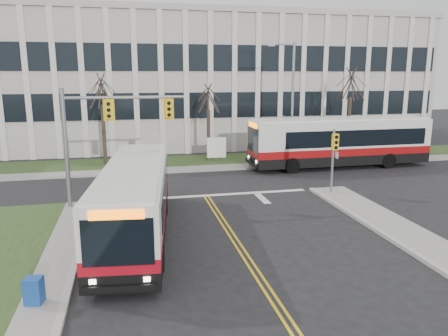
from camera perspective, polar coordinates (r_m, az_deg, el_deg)
ground at (r=17.60m, az=2.34°, el=-10.77°), size 120.00×120.00×0.00m
sidewalk_cross at (r=32.90m, az=4.08°, el=0.25°), size 44.00×1.60×0.14m
building_lawn at (r=35.55m, az=2.81°, el=1.15°), size 44.00×5.00×0.12m
office_building at (r=46.58m, az=-1.03°, el=11.14°), size 40.00×16.00×12.00m
mast_arm_signal at (r=23.02m, az=-15.98°, el=5.23°), size 6.11×0.38×6.20m
signal_pole_near at (r=25.63m, az=14.15°, el=2.03°), size 0.34×0.39×3.80m
signal_pole_far at (r=33.36m, az=7.68°, el=4.58°), size 0.34×0.39×3.80m
streetlight at (r=34.16m, az=8.68°, el=9.26°), size 2.15×0.25×9.20m
directory_sign at (r=34.30m, az=-0.99°, el=2.64°), size 1.50×0.12×2.00m
tree_left at (r=33.74m, az=-15.69°, el=9.46°), size 1.80×1.80×7.70m
tree_mid at (r=34.48m, az=-2.07°, el=8.90°), size 1.80×1.80×6.82m
tree_right at (r=38.26m, az=16.25°, el=10.29°), size 1.80×1.80×8.25m
bus_main at (r=19.05m, az=-11.46°, el=-4.33°), size 3.69×11.65×3.05m
bus_cross at (r=33.77m, az=14.81°, el=3.16°), size 13.48×3.06×3.59m
newspaper_box_blue at (r=14.68m, az=-23.56°, el=-14.69°), size 0.58×0.54×0.95m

